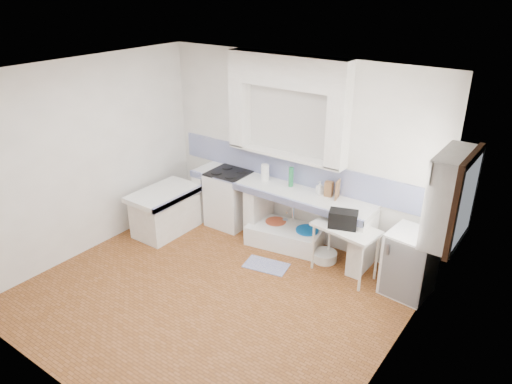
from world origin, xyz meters
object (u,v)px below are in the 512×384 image
Objects in this scene: stove at (229,199)px; sink at (285,236)px; side_table at (344,251)px; fridge at (410,263)px.

stove is 1.15m from sink.
stove is 0.80× the size of sink.
side_table is 1.01× the size of fridge.
side_table is at bearing -168.13° from fridge.
sink is at bearing -177.89° from fridge.
sink is at bearing 177.63° from side_table.
fridge is at bearing -13.28° from sink.
side_table is (1.08, -0.21, 0.23)m from sink.
fridge reaches higher than sink.
stove is 1.02× the size of side_table.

